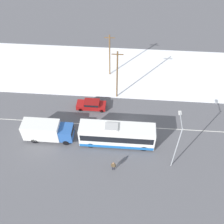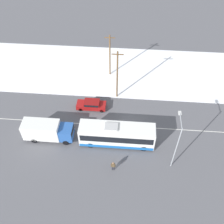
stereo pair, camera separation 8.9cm
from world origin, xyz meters
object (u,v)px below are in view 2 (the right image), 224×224
Objects in this scene: city_bus at (117,135)px; utility_pole_snowlot at (110,55)px; streetlamp at (177,140)px; pedestrian_at_stop at (113,165)px; utility_pole_roadside at (117,75)px; box_truck at (47,130)px; sedan_car at (92,104)px.

utility_pole_snowlot is at bearing 98.46° from city_bus.
streetlamp is at bearing -61.43° from utility_pole_snowlot.
pedestrian_at_stop is 8.93m from streetlamp.
pedestrian_at_stop is at bearing -88.21° from utility_pole_roadside.
box_truck is at bearing -116.89° from utility_pole_snowlot.
utility_pole_roadside is (-0.62, 9.55, 3.00)m from city_bus.
box_truck is 0.89× the size of streetlamp.
utility_pole_snowlot is at bearing 63.11° from box_truck.
city_bus is 6.12× the size of pedestrian_at_stop.
utility_pole_snowlot is at bearing 105.92° from utility_pole_roadside.
city_bus reaches higher than sedan_car.
sedan_car is 11.96m from pedestrian_at_stop.
streetlamp reaches higher than pedestrian_at_stop.
city_bus is 2.24× the size of sedan_car.
city_bus is 1.16× the size of utility_pole_roadside.
sedan_car is at bearing 142.43° from streetlamp.
streetlamp is 14.82m from utility_pole_roadside.
utility_pole_snowlot is at bearing 96.03° from pedestrian_at_stop.
sedan_car is (5.54, 6.53, -0.92)m from box_truck.
streetlamp is 0.88× the size of utility_pole_roadside.
utility_pole_roadside reaches higher than streetlamp.
streetlamp is 0.97× the size of utility_pole_snowlot.
pedestrian_at_stop is 14.60m from utility_pole_roadside.
city_bus is 4.62m from pedestrian_at_stop.
streetlamp is (12.15, -9.35, 4.24)m from sedan_car.
utility_pole_roadside is at bearing -142.83° from sedan_car.
streetlamp is (17.69, -2.81, 3.32)m from box_truck.
utility_pole_roadside reaches higher than city_bus.
utility_pole_roadside is (-8.23, 12.32, -0.30)m from streetlamp.
utility_pole_snowlot is (-2.29, 15.41, 2.55)m from city_bus.
streetlamp is at bearing -20.02° from city_bus.
utility_pole_snowlot is at bearing 118.57° from streetlamp.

